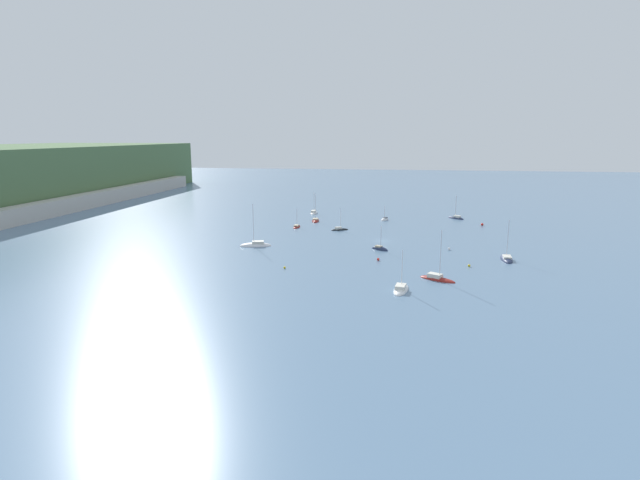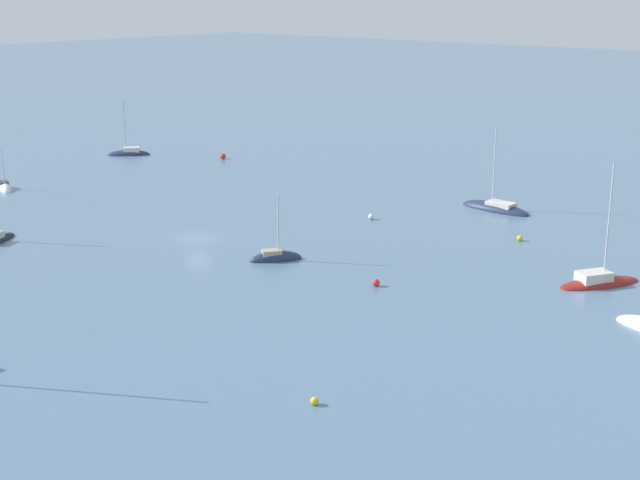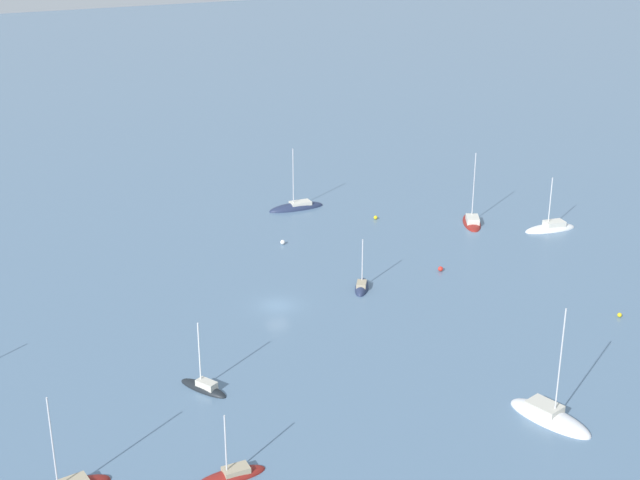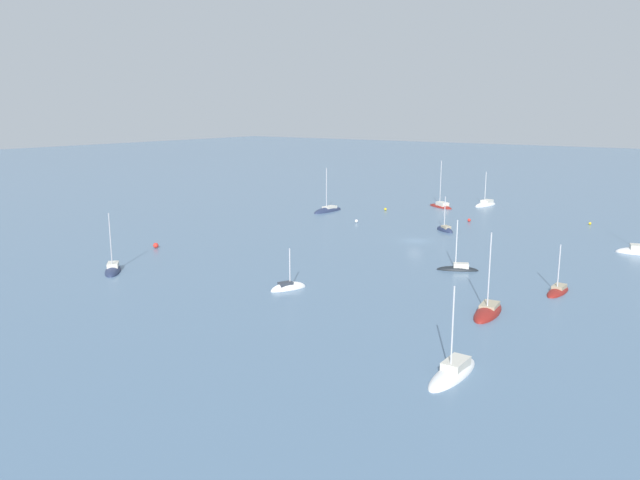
# 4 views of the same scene
# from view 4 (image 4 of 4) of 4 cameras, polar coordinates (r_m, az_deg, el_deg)

# --- Properties ---
(ground_plane) EXTENTS (600.00, 600.00, 0.00)m
(ground_plane) POSITION_cam_4_polar(r_m,az_deg,el_deg) (107.31, 8.71, -0.09)
(ground_plane) COLOR slate
(sailboat_0) EXTENTS (8.20, 3.86, 8.66)m
(sailboat_0) POSITION_cam_4_polar(r_m,az_deg,el_deg) (150.43, 14.90, 3.12)
(sailboat_0) COLOR white
(sailboat_0) RESTS_ON ground_plane
(sailboat_1) EXTENTS (6.17, 2.06, 6.65)m
(sailboat_1) POSITION_cam_4_polar(r_m,az_deg,el_deg) (81.97, 20.91, -4.44)
(sailboat_1) COLOR maroon
(sailboat_1) RESTS_ON ground_plane
(sailboat_2) EXTENTS (8.19, 2.31, 8.65)m
(sailboat_2) POSITION_cam_4_polar(r_m,az_deg,el_deg) (54.99, 12.04, -11.87)
(sailboat_2) COLOR white
(sailboat_2) RESTS_ON ground_plane
(sailboat_3) EXTENTS (3.93, 5.82, 7.68)m
(sailboat_3) POSITION_cam_4_polar(r_m,az_deg,el_deg) (88.99, 12.50, -2.63)
(sailboat_3) COLOR black
(sailboat_3) RESTS_ON ground_plane
(sailboat_4) EXTENTS (5.02, 3.29, 6.09)m
(sailboat_4) POSITION_cam_4_polar(r_m,az_deg,el_deg) (78.01, -2.93, -4.47)
(sailboat_4) COLOR white
(sailboat_4) RESTS_ON ground_plane
(sailboat_5) EXTENTS (6.12, 8.01, 11.10)m
(sailboat_5) POSITION_cam_4_polar(r_m,az_deg,el_deg) (145.53, 10.99, 3.04)
(sailboat_5) COLOR maroon
(sailboat_5) RESTS_ON ground_plane
(sailboat_6) EXTENTS (8.05, 3.33, 10.03)m
(sailboat_6) POSITION_cam_4_polar(r_m,az_deg,el_deg) (71.38, 15.10, -6.44)
(sailboat_6) COLOR maroon
(sailboat_6) RESTS_ON ground_plane
(sailboat_7) EXTENTS (8.96, 3.19, 10.46)m
(sailboat_7) POSITION_cam_4_polar(r_m,az_deg,el_deg) (136.96, 0.72, 2.68)
(sailboat_7) COLOR #232D4C
(sailboat_7) RESTS_ON ground_plane
(sailboat_9) EXTENTS (5.85, 6.14, 8.99)m
(sailboat_9) POSITION_cam_4_polar(r_m,az_deg,el_deg) (90.85, -18.40, -2.68)
(sailboat_9) COLOR #232D4C
(sailboat_9) RESTS_ON ground_plane
(sailboat_10) EXTENTS (4.18, 4.98, 7.27)m
(sailboat_10) POSITION_cam_4_polar(r_m,az_deg,el_deg) (117.10, 11.34, 0.86)
(sailboat_10) COLOR #232D4C
(sailboat_10) RESTS_ON ground_plane
(mooring_buoy_0) EXTENTS (0.51, 0.51, 0.51)m
(mooring_buoy_0) POSITION_cam_4_polar(r_m,az_deg,el_deg) (131.84, 23.46, 1.40)
(mooring_buoy_0) COLOR yellow
(mooring_buoy_0) RESTS_ON ground_plane
(mooring_buoy_1) EXTENTS (0.64, 0.64, 0.64)m
(mooring_buoy_1) POSITION_cam_4_polar(r_m,az_deg,el_deg) (127.62, 13.48, 1.78)
(mooring_buoy_1) COLOR red
(mooring_buoy_1) RESTS_ON ground_plane
(mooring_buoy_2) EXTENTS (0.86, 0.86, 0.86)m
(mooring_buoy_2) POSITION_cam_4_polar(r_m,az_deg,el_deg) (104.03, -14.78, -0.48)
(mooring_buoy_2) COLOR red
(mooring_buoy_2) RESTS_ON ground_plane
(mooring_buoy_3) EXTENTS (0.58, 0.58, 0.58)m
(mooring_buoy_3) POSITION_cam_4_polar(r_m,az_deg,el_deg) (138.73, 6.00, 2.82)
(mooring_buoy_3) COLOR yellow
(mooring_buoy_3) RESTS_ON ground_plane
(mooring_buoy_4) EXTENTS (0.65, 0.65, 0.65)m
(mooring_buoy_4) POSITION_cam_4_polar(r_m,az_deg,el_deg) (123.27, 3.34, 1.74)
(mooring_buoy_4) COLOR white
(mooring_buoy_4) RESTS_ON ground_plane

